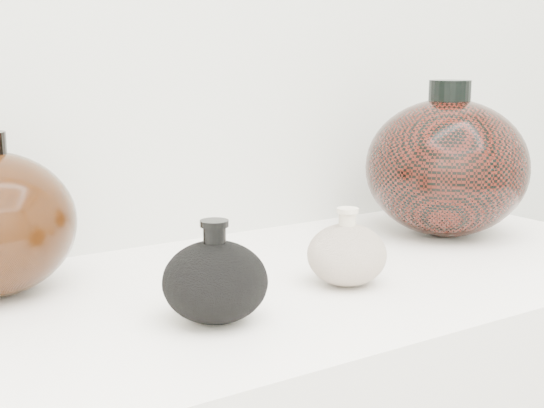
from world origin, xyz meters
TOP-DOWN VIEW (x-y plane):
  - black_gourd_vase at (-0.10, 0.86)m, footprint 0.15×0.15m
  - cream_gourd_vase at (0.10, 0.89)m, footprint 0.11×0.11m
  - right_round_pot at (0.39, 1.01)m, footprint 0.25×0.25m

SIDE VIEW (x-z plane):
  - cream_gourd_vase at x=0.10m, z-range 0.89..0.99m
  - black_gourd_vase at x=-0.10m, z-range 0.89..1.00m
  - right_round_pot at x=0.39m, z-range 0.89..1.13m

